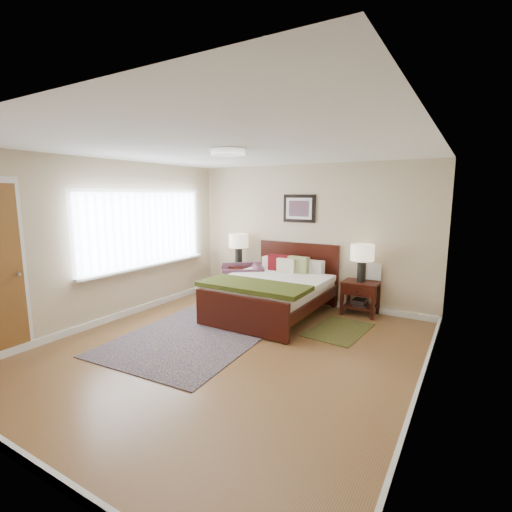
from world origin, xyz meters
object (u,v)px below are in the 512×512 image
at_px(rug_persian, 195,335).
at_px(lamp_right, 362,255).
at_px(bed, 273,285).
at_px(nightstand_right, 360,294).
at_px(armchair, 242,283).
at_px(nightstand_left, 238,271).
at_px(lamp_left, 239,243).

bearing_deg(rug_persian, lamp_right, 47.75).
relative_size(bed, nightstand_right, 3.57).
xyz_separation_m(armchair, rug_persian, (0.39, -1.81, -0.34)).
height_order(lamp_right, armchair, lamp_right).
height_order(nightstand_right, armchair, armchair).
height_order(armchair, rug_persian, armchair).
distance_m(nightstand_left, lamp_right, 2.46).
bearing_deg(rug_persian, lamp_left, 104.19).
relative_size(nightstand_right, rug_persian, 0.22).
distance_m(lamp_left, armchair, 0.82).
bearing_deg(armchair, lamp_right, 63.23).
relative_size(lamp_left, rug_persian, 0.24).
distance_m(lamp_right, armchair, 2.23).
bearing_deg(nightstand_right, lamp_right, 90.00).
xyz_separation_m(nightstand_left, rug_persian, (0.68, -2.12, -0.47)).
bearing_deg(rug_persian, armchair, 98.62).
relative_size(nightstand_left, nightstand_right, 1.07).
bearing_deg(lamp_left, nightstand_right, -0.33).
relative_size(nightstand_left, lamp_right, 0.98).
distance_m(nightstand_right, rug_persian, 2.76).
height_order(bed, rug_persian, bed).
relative_size(lamp_right, armchair, 0.80).
xyz_separation_m(bed, nightstand_left, (-1.18, 0.74, -0.02)).
bearing_deg(rug_persian, nightstand_right, 47.57).
bearing_deg(nightstand_left, armchair, -47.02).
xyz_separation_m(nightstand_left, nightstand_right, (2.41, 0.01, -0.13)).
xyz_separation_m(lamp_right, rug_persian, (-1.72, -2.14, -0.99)).
distance_m(bed, armchair, 0.99).
distance_m(bed, nightstand_right, 1.44).
bearing_deg(lamp_left, armchair, -48.84).
relative_size(bed, lamp_left, 3.29).
xyz_separation_m(nightstand_left, lamp_left, (0.00, 0.02, 0.56)).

